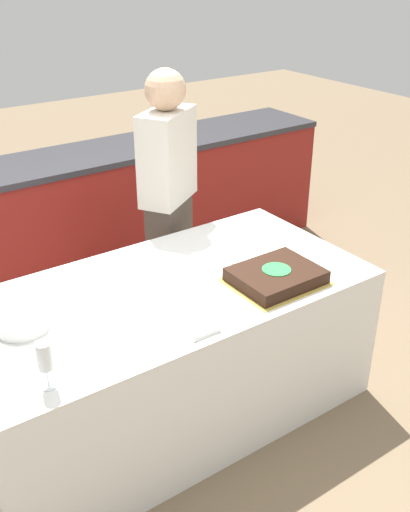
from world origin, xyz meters
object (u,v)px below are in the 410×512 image
plate_stack (23,324)px  person_cutting_cake (169,201)px  cake (276,276)px  wine_glass (45,357)px

plate_stack → person_cutting_cake: (1.12, 0.66, 0.07)m
cake → plate_stack: size_ratio=2.03×
cake → person_cutting_cake: (-0.00, 0.96, 0.06)m
wine_glass → person_cutting_cake: bearing=42.2°
wine_glass → person_cutting_cake: 1.59m
cake → person_cutting_cake: 0.96m
cake → wine_glass: 1.18m
cake → plate_stack: (-1.12, 0.30, -0.01)m
wine_glass → plate_stack: bearing=82.8°
cake → person_cutting_cake: bearing=90.0°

